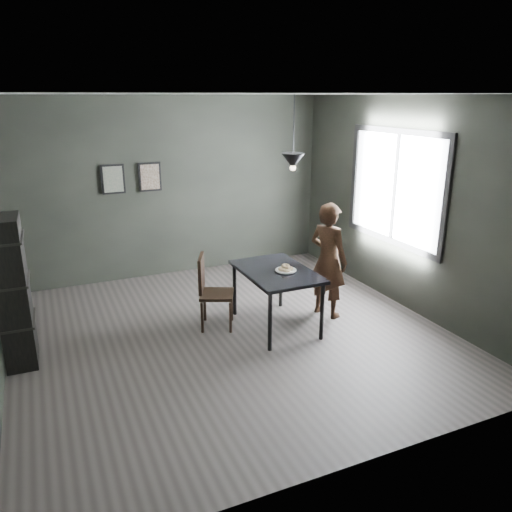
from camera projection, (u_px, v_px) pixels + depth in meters
name	position (u px, v px, depth m)	size (l,w,h in m)	color
ground	(232.00, 335.00, 6.09)	(5.00, 5.00, 0.00)	#36312E
back_wall	(172.00, 188.00, 7.84)	(5.00, 0.10, 2.80)	black
ceiling	(227.00, 94.00, 5.23)	(5.00, 5.00, 0.02)	silver
window_assembly	(395.00, 188.00, 6.73)	(0.04, 1.96, 1.56)	white
cafe_table	(276.00, 276.00, 6.12)	(0.80, 1.20, 0.75)	black
white_plate	(286.00, 271.00, 6.05)	(0.23, 0.23, 0.01)	white
donut_pile	(286.00, 268.00, 6.04)	(0.19, 0.19, 0.08)	beige
woman	(328.00, 260.00, 6.43)	(0.55, 0.36, 1.52)	black
wood_chair	(210.00, 287.00, 6.15)	(0.53, 0.53, 0.93)	black
shelf_unit	(13.00, 292.00, 5.23)	(0.31, 0.54, 1.63)	black
pendant_lamp	(293.00, 161.00, 5.88)	(0.28, 0.28, 0.86)	black
framed_print_left	(113.00, 179.00, 7.40)	(0.34, 0.04, 0.44)	black
framed_print_right	(150.00, 177.00, 7.61)	(0.34, 0.04, 0.44)	black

